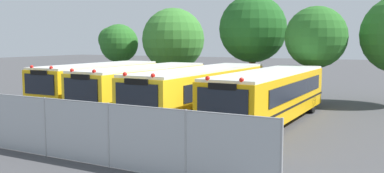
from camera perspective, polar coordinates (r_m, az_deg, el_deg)
ground_plane at (r=22.80m, az=-2.43°, el=-3.86°), size 160.00×160.00×0.00m
school_bus_0 at (r=25.85m, az=-12.59°, el=0.41°), size 2.67×9.48×2.75m
school_bus_1 at (r=23.35m, az=-6.57°, el=-0.11°), size 2.57×10.14×2.73m
school_bus_2 at (r=21.60m, az=1.42°, el=-0.57°), size 2.71×11.69×2.73m
school_bus_3 at (r=20.67m, az=10.66°, el=-1.06°), size 2.74×11.54×2.67m
tree_0 at (r=36.51m, az=-10.16°, el=5.89°), size 3.45×3.28×5.46m
tree_1 at (r=34.34m, az=-2.43°, el=6.38°), size 5.08×5.08×6.69m
tree_2 at (r=30.31m, az=8.02°, el=7.88°), size 4.81×4.81×7.28m
tree_3 at (r=27.49m, az=16.80°, el=6.33°), size 3.88×3.88×6.19m
chainlink_fence at (r=15.27m, az=-19.36°, el=-5.11°), size 16.57×0.07×2.06m
traffic_cone at (r=17.22m, az=-21.96°, el=-6.52°), size 0.48×0.48×0.63m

